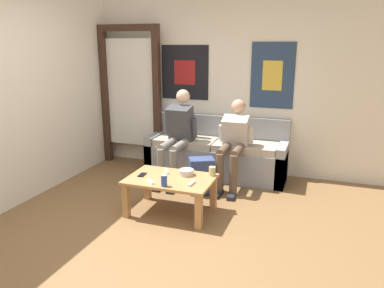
# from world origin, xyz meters

# --- Properties ---
(ground_plane) EXTENTS (18.00, 18.00, 0.00)m
(ground_plane) POSITION_xyz_m (0.00, 0.00, 0.00)
(ground_plane) COLOR brown
(wall_back) EXTENTS (10.00, 0.07, 2.55)m
(wall_back) POSITION_xyz_m (0.00, 2.45, 1.28)
(wall_back) COLOR silver
(wall_back) RESTS_ON ground_plane
(door_frame) EXTENTS (1.00, 0.10, 2.15)m
(door_frame) POSITION_xyz_m (-1.32, 2.23, 1.20)
(door_frame) COLOR #382319
(door_frame) RESTS_ON ground_plane
(couch) EXTENTS (2.00, 0.66, 0.85)m
(couch) POSITION_xyz_m (0.11, 2.12, 0.30)
(couch) COLOR gray
(couch) RESTS_ON ground_plane
(coffee_table) EXTENTS (0.96, 0.65, 0.42)m
(coffee_table) POSITION_xyz_m (-0.02, 0.71, 0.34)
(coffee_table) COLOR #B27F4C
(coffee_table) RESTS_ON ground_plane
(person_seated_adult) EXTENTS (0.47, 0.89, 1.25)m
(person_seated_adult) POSITION_xyz_m (-0.35, 1.77, 0.69)
(person_seated_adult) COLOR gray
(person_seated_adult) RESTS_ON ground_plane
(person_seated_teen) EXTENTS (0.47, 0.86, 1.15)m
(person_seated_teen) POSITION_xyz_m (0.44, 1.77, 0.64)
(person_seated_teen) COLOR brown
(person_seated_teen) RESTS_ON ground_plane
(backpack) EXTENTS (0.38, 0.34, 0.46)m
(backpack) POSITION_xyz_m (0.12, 1.39, 0.22)
(backpack) COLOR navy
(backpack) RESTS_ON ground_plane
(ceramic_bowl) EXTENTS (0.18, 0.18, 0.07)m
(ceramic_bowl) POSITION_xyz_m (0.11, 0.86, 0.46)
(ceramic_bowl) COLOR #B7B2A8
(ceramic_bowl) RESTS_ON coffee_table
(pillar_candle) EXTENTS (0.08, 0.08, 0.12)m
(pillar_candle) POSITION_xyz_m (0.40, 0.95, 0.47)
(pillar_candle) COLOR tan
(pillar_candle) RESTS_ON coffee_table
(drink_can_blue) EXTENTS (0.07, 0.07, 0.12)m
(drink_can_blue) POSITION_xyz_m (0.01, 0.46, 0.48)
(drink_can_blue) COLOR #28479E
(drink_can_blue) RESTS_ON coffee_table
(game_controller_near_left) EXTENTS (0.04, 0.15, 0.03)m
(game_controller_near_left) POSITION_xyz_m (0.27, 0.60, 0.43)
(game_controller_near_left) COLOR white
(game_controller_near_left) RESTS_ON coffee_table
(game_controller_near_right) EXTENTS (0.13, 0.12, 0.03)m
(game_controller_near_right) POSITION_xyz_m (-0.17, 0.50, 0.43)
(game_controller_near_right) COLOR white
(game_controller_near_right) RESTS_ON coffee_table
(game_controller_far_center) EXTENTS (0.10, 0.14, 0.03)m
(game_controller_far_center) POSITION_xyz_m (-0.14, 0.87, 0.43)
(game_controller_far_center) COLOR white
(game_controller_far_center) RESTS_ON coffee_table
(cell_phone) EXTENTS (0.08, 0.14, 0.01)m
(cell_phone) POSITION_xyz_m (-0.36, 0.69, 0.42)
(cell_phone) COLOR black
(cell_phone) RESTS_ON coffee_table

